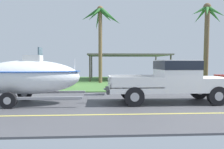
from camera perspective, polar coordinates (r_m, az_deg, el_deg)
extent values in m
cube|color=#4C4C51|center=(10.49, 20.09, -7.09)|extent=(36.00, 8.00, 0.06)
cube|color=#477538|center=(20.96, 8.00, -1.89)|extent=(36.00, 14.00, 0.11)
cube|color=#DBCC4C|center=(8.90, 24.78, -8.76)|extent=(34.20, 0.12, 0.01)
cube|color=silver|center=(10.44, 13.79, -3.38)|extent=(5.27, 1.96, 0.22)
cube|color=silver|center=(11.12, 23.19, -1.60)|extent=(1.47, 1.96, 0.38)
cube|color=silver|center=(10.50, 15.76, 0.39)|extent=(1.58, 1.96, 1.15)
cube|color=black|center=(10.49, 15.79, 2.28)|extent=(1.60, 1.98, 0.38)
cube|color=#9D9D9D|center=(10.08, 5.47, -2.79)|extent=(2.21, 1.96, 0.04)
cube|color=silver|center=(10.99, 4.72, -1.23)|extent=(2.21, 0.08, 0.45)
cube|color=silver|center=(9.14, 6.39, -2.10)|extent=(2.21, 0.08, 0.45)
cube|color=silver|center=(9.95, -0.60, -1.66)|extent=(0.08, 1.96, 0.45)
cube|color=#333338|center=(9.99, -1.17, -3.93)|extent=(0.12, 1.76, 0.16)
sphere|color=#B2B2B7|center=(9.98, -1.86, -3.65)|extent=(0.10, 0.10, 0.10)
cylinder|color=black|center=(11.92, 20.95, -3.82)|extent=(0.80, 0.28, 0.80)
cylinder|color=#9E9EA3|center=(11.92, 20.95, -3.82)|extent=(0.36, 0.29, 0.36)
cylinder|color=black|center=(10.37, 24.92, -4.89)|extent=(0.80, 0.28, 0.80)
cylinder|color=#9E9EA3|center=(10.37, 24.92, -4.89)|extent=(0.36, 0.29, 0.36)
cylinder|color=black|center=(10.96, 4.18, -4.21)|extent=(0.80, 0.28, 0.80)
cylinder|color=#9E9EA3|center=(10.96, 4.18, -4.21)|extent=(0.36, 0.29, 0.36)
cylinder|color=black|center=(9.25, 5.62, -5.56)|extent=(0.80, 0.28, 0.80)
cylinder|color=#9E9EA3|center=(9.25, 5.62, -5.56)|extent=(0.36, 0.29, 0.36)
cube|color=gray|center=(10.00, -4.45, -5.02)|extent=(0.90, 0.10, 0.08)
cube|color=gray|center=(11.33, -18.85, -4.23)|extent=(4.75, 0.12, 0.10)
cube|color=gray|center=(9.57, -21.82, -5.60)|extent=(4.75, 0.12, 0.10)
cylinder|color=black|center=(11.53, -21.05, -4.45)|extent=(0.64, 0.22, 0.64)
cylinder|color=#9E9EA3|center=(11.53, -21.05, -4.45)|extent=(0.29, 0.23, 0.29)
cylinder|color=black|center=(9.68, -24.61, -5.92)|extent=(0.64, 0.22, 0.64)
cylinder|color=#9E9EA3|center=(9.68, -24.61, -5.92)|extent=(0.29, 0.23, 0.29)
ellipsoid|color=silver|center=(10.37, -20.28, -0.63)|extent=(4.40, 1.82, 1.44)
ellipsoid|color=#1E4CA5|center=(10.36, -20.31, 0.77)|extent=(4.49, 1.86, 0.12)
cube|color=silver|center=(10.29, -19.17, 2.79)|extent=(0.70, 0.60, 0.65)
cube|color=slate|center=(10.22, -17.59, 5.47)|extent=(0.06, 0.56, 0.36)
cylinder|color=silver|center=(9.96, -9.36, 2.48)|extent=(0.04, 0.04, 0.50)
cube|color=beige|center=(17.56, -17.35, -1.19)|extent=(4.61, 1.88, 0.70)
cube|color=black|center=(17.58, -18.11, 0.76)|extent=(2.58, 1.73, 0.50)
cylinder|color=black|center=(18.10, -11.87, -1.63)|extent=(0.66, 0.22, 0.66)
cylinder|color=#9E9EA3|center=(18.10, -11.87, -1.63)|extent=(0.30, 0.23, 0.30)
cylinder|color=black|center=(16.42, -12.74, -2.11)|extent=(0.66, 0.22, 0.66)
cylinder|color=#9E9EA3|center=(16.42, -12.74, -2.11)|extent=(0.30, 0.23, 0.30)
cylinder|color=black|center=(18.82, -21.35, -1.60)|extent=(0.66, 0.22, 0.66)
cylinder|color=#9E9EA3|center=(18.82, -21.35, -1.60)|extent=(0.30, 0.23, 0.30)
cylinder|color=black|center=(17.21, -23.10, -2.05)|extent=(0.66, 0.22, 0.66)
cylinder|color=#9E9EA3|center=(17.21, -23.10, -2.05)|extent=(0.30, 0.23, 0.30)
cylinder|color=black|center=(19.13, 26.26, -1.63)|extent=(0.66, 0.22, 0.66)
cylinder|color=#9E9EA3|center=(19.13, 26.26, -1.63)|extent=(0.30, 0.23, 0.30)
cylinder|color=#4C4238|center=(26.79, 10.94, 1.79)|extent=(0.14, 0.14, 2.46)
cylinder|color=#4C4238|center=(21.59, 14.51, 1.47)|extent=(0.14, 0.14, 2.46)
cylinder|color=#4C4238|center=(25.96, -5.13, 1.80)|extent=(0.14, 0.14, 2.46)
cylinder|color=#4C4238|center=(20.55, -5.57, 1.48)|extent=(0.14, 0.14, 2.46)
cube|color=#6B665B|center=(23.43, 3.79, 4.85)|extent=(7.92, 5.91, 0.14)
cylinder|color=brown|center=(19.39, -2.96, 7.07)|extent=(0.31, 0.33, 6.30)
cone|color=#286028|center=(19.72, -0.44, 14.37)|extent=(1.95, 0.49, 1.61)
cone|color=#286028|center=(20.47, -1.57, 14.63)|extent=(1.41, 1.76, 1.16)
cone|color=#286028|center=(20.26, -3.55, 13.60)|extent=(0.74, 1.46, 1.77)
cone|color=#286028|center=(20.05, -5.31, 14.77)|extent=(1.85, 0.95, 1.18)
cone|color=#286028|center=(19.59, -4.40, 14.81)|extent=(1.26, 0.71, 1.24)
cone|color=#286028|center=(19.08, -3.92, 15.38)|extent=(0.94, 1.65, 1.11)
cone|color=#286028|center=(19.25, -1.27, 14.79)|extent=(1.56, 1.49, 1.50)
sphere|color=brown|center=(19.86, -2.98, 16.16)|extent=(0.50, 0.50, 0.50)
cylinder|color=brown|center=(19.80, 22.60, 6.61)|extent=(0.38, 0.51, 6.20)
cone|color=#387A38|center=(20.38, 24.21, 13.53)|extent=(1.42, 0.40, 1.47)
cone|color=#387A38|center=(20.84, 22.70, 14.10)|extent=(0.98, 1.55, 1.00)
cone|color=#387A38|center=(20.49, 21.35, 13.69)|extent=(0.91, 1.38, 1.32)
cone|color=#387A38|center=(19.82, 21.17, 14.71)|extent=(1.49, 0.56, 0.96)
cone|color=#387A38|center=(19.50, 22.76, 14.49)|extent=(0.97, 1.52, 1.19)
cone|color=#387A38|center=(19.71, 24.61, 14.21)|extent=(1.10, 1.67, 1.28)
sphere|color=brown|center=(20.25, 22.79, 15.38)|extent=(0.60, 0.60, 0.60)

